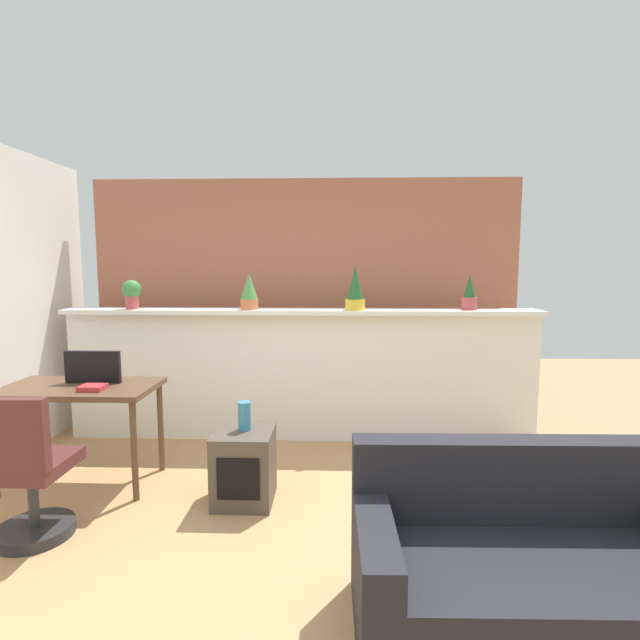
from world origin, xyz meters
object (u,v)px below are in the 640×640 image
potted_plant_0 (132,292)px  vase_on_shelf (244,416)px  book_on_desk (93,388)px  potted_plant_1 (249,291)px  tv_monitor (93,367)px  side_cube_shelf (244,467)px  desk (80,397)px  office_chair (26,479)px  potted_plant_2 (355,289)px  couch (532,573)px  potted_plant_3 (469,295)px

potted_plant_0 → vase_on_shelf: potted_plant_0 is taller
potted_plant_0 → book_on_desk: 1.23m
potted_plant_1 → tv_monitor: (-1.03, -0.86, -0.52)m
potted_plant_1 → side_cube_shelf: size_ratio=0.66×
desk → office_chair: size_ratio=1.21×
potted_plant_2 → office_chair: 2.81m
potted_plant_0 → tv_monitor: (0.05, -0.85, -0.51)m
book_on_desk → potted_plant_2: bearing=29.4°
couch → potted_plant_0: bearing=139.7°
office_chair → couch: (2.68, -0.61, -0.11)m
book_on_desk → office_chair: bearing=-97.4°
potted_plant_1 → tv_monitor: bearing=-140.2°
vase_on_shelf → couch: 1.94m
potted_plant_0 → potted_plant_1: size_ratio=0.81×
potted_plant_0 → potted_plant_1: 1.08m
office_chair → couch: size_ratio=0.58×
potted_plant_0 → tv_monitor: size_ratio=0.64×
potted_plant_3 → book_on_desk: size_ratio=1.87×
potted_plant_0 → book_on_desk: bearing=-82.2°
potted_plant_0 → couch: (2.74, -2.32, -1.10)m
potted_plant_3 → potted_plant_0: bearing=-179.1°
side_cube_shelf → office_chair: bearing=-155.6°
potted_plant_0 → office_chair: potted_plant_0 is taller
potted_plant_3 → couch: size_ratio=0.20×
tv_monitor → book_on_desk: bearing=-64.4°
potted_plant_1 → potted_plant_3: (1.99, 0.04, -0.03)m
tv_monitor → vase_on_shelf: (1.20, -0.28, -0.27)m
tv_monitor → office_chair: bearing=-89.1°
vase_on_shelf → potted_plant_2: bearing=55.2°
potted_plant_2 → tv_monitor: 2.24m
desk → side_cube_shelf: (1.26, -0.24, -0.42)m
potted_plant_3 → office_chair: 3.62m
potted_plant_0 → potted_plant_2: size_ratio=0.67×
vase_on_shelf → side_cube_shelf: bearing=-95.1°
office_chair → vase_on_shelf: office_chair is taller
potted_plant_2 → book_on_desk: potted_plant_2 is taller
tv_monitor → side_cube_shelf: (1.19, -0.32, -0.62)m
desk → couch: couch is taller
office_chair → couch: bearing=-12.9°
potted_plant_2 → desk: potted_plant_2 is taller
office_chair → couch: 2.75m
potted_plant_0 → office_chair: size_ratio=0.29×
desk → couch: size_ratio=0.70×
side_cube_shelf → desk: bearing=169.3°
couch → vase_on_shelf: bearing=141.7°
tv_monitor → office_chair: size_ratio=0.46×
potted_plant_1 → tv_monitor: size_ratio=0.79×
desk → tv_monitor: bearing=50.2°
potted_plant_1 → book_on_desk: size_ratio=1.97×
potted_plant_0 → side_cube_shelf: potted_plant_0 is taller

